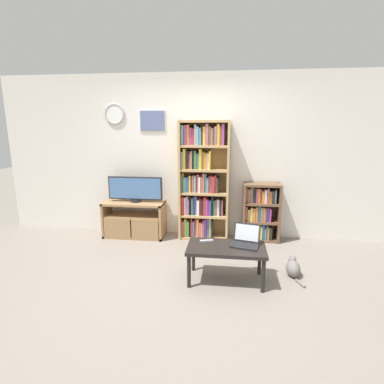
{
  "coord_description": "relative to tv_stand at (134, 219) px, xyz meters",
  "views": [
    {
      "loc": [
        0.57,
        -3.12,
        1.8
      ],
      "look_at": [
        0.06,
        0.92,
        0.89
      ],
      "focal_mm": 28.0,
      "sensor_mm": 36.0,
      "label": 1
    }
  ],
  "objects": [
    {
      "name": "television",
      "position": [
        0.03,
        0.03,
        0.5
      ],
      "size": [
        0.88,
        0.18,
        0.41
      ],
      "color": "black",
      "rests_on": "tv_stand"
    },
    {
      "name": "bookshelf_short",
      "position": [
        2.02,
        0.1,
        0.15
      ],
      "size": [
        0.58,
        0.29,
        0.92
      ],
      "color": "brown",
      "rests_on": "ground_plane"
    },
    {
      "name": "ground_plane",
      "position": [
        0.96,
        -1.42,
        -0.29
      ],
      "size": [
        18.0,
        18.0,
        0.0
      ],
      "primitive_type": "plane",
      "color": "gray"
    },
    {
      "name": "cat",
      "position": [
        2.33,
        -1.05,
        -0.19
      ],
      "size": [
        0.18,
        0.41,
        0.24
      ],
      "rotation": [
        0.0,
        0.0,
        -0.0
      ],
      "color": "slate",
      "rests_on": "ground_plane"
    },
    {
      "name": "wall_back",
      "position": [
        0.95,
        0.28,
        1.01
      ],
      "size": [
        6.46,
        0.09,
        2.6
      ],
      "color": "silver",
      "rests_on": "ground_plane"
    },
    {
      "name": "coffee_table",
      "position": [
        1.52,
        -1.28,
        0.09
      ],
      "size": [
        0.9,
        0.5,
        0.43
      ],
      "color": "black",
      "rests_on": "ground_plane"
    },
    {
      "name": "laptop",
      "position": [
        1.74,
        -1.2,
        0.2
      ],
      "size": [
        0.36,
        0.32,
        0.24
      ],
      "rotation": [
        0.0,
        0.0,
        -0.24
      ],
      "color": "#232326",
      "rests_on": "coffee_table"
    },
    {
      "name": "remote_near_laptop",
      "position": [
        1.28,
        -1.16,
        0.15
      ],
      "size": [
        0.17,
        0.09,
        0.02
      ],
      "rotation": [
        0.0,
        0.0,
        1.86
      ],
      "color": "#99999E",
      "rests_on": "coffee_table"
    },
    {
      "name": "tv_stand",
      "position": [
        0.0,
        0.0,
        0.0
      ],
      "size": [
        0.98,
        0.43,
        0.58
      ],
      "color": "#9E754C",
      "rests_on": "ground_plane"
    },
    {
      "name": "bookshelf_tall",
      "position": [
        1.1,
        0.09,
        0.64
      ],
      "size": [
        0.78,
        0.32,
        1.87
      ],
      "color": "tan",
      "rests_on": "ground_plane"
    }
  ]
}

